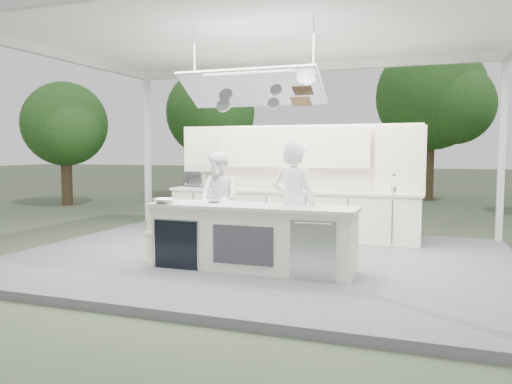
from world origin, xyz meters
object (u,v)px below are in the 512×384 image
at_px(demo_island, 250,237).
at_px(back_counter, 290,213).
at_px(sous_chef, 219,199).
at_px(head_chef, 294,206).

xyz_separation_m(demo_island, back_counter, (-0.18, 2.81, 0.00)).
distance_m(back_counter, sous_chef, 1.66).
bearing_deg(head_chef, demo_island, 30.71).
distance_m(demo_island, sous_chef, 1.98).
bearing_deg(demo_island, head_chef, 19.26).
height_order(demo_island, head_chef, head_chef).
xyz_separation_m(demo_island, head_chef, (0.61, 0.21, 0.46)).
height_order(back_counter, sous_chef, sous_chef).
bearing_deg(back_counter, demo_island, -86.37).
bearing_deg(sous_chef, demo_island, -28.54).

